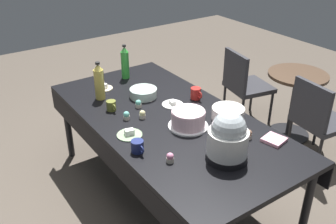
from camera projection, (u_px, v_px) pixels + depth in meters
ground at (168, 193)px, 3.32m from camera, size 9.00×9.00×0.00m
potluck_table at (168, 124)px, 2.99m from camera, size 2.20×1.10×0.75m
frosted_layer_cake at (188, 119)px, 2.81m from camera, size 0.30×0.30×0.13m
slow_cooker at (228, 138)px, 2.40m from camera, size 0.27×0.27×0.34m
glass_salad_bowl at (143, 93)px, 3.27m from camera, size 0.24×0.24×0.08m
ceramic_snack_bowl at (228, 113)px, 2.93m from camera, size 0.25×0.25×0.09m
dessert_plate_white at (173, 104)px, 3.15m from camera, size 0.18×0.18×0.04m
dessert_plate_cream at (104, 88)px, 3.43m from camera, size 0.15×0.15×0.05m
dessert_plate_sage at (130, 134)px, 2.72m from camera, size 0.18×0.18×0.05m
cupcake_cocoa at (138, 104)px, 3.10m from camera, size 0.05×0.05×0.07m
cupcake_lemon at (142, 115)px, 2.94m from camera, size 0.05×0.05×0.07m
cupcake_mint at (126, 116)px, 2.92m from camera, size 0.05×0.05×0.07m
cupcake_rose at (170, 158)px, 2.43m from camera, size 0.05×0.05×0.07m
cupcake_vanilla at (249, 134)px, 2.68m from camera, size 0.05×0.05×0.07m
soda_bottle_ginger_ale at (99, 82)px, 3.19m from camera, size 0.08×0.08×0.33m
soda_bottle_lime_soda at (125, 63)px, 3.59m from camera, size 0.08×0.08×0.33m
coffee_mug_olive at (111, 106)px, 3.05m from camera, size 0.12×0.08×0.08m
coffee_mug_red at (196, 93)px, 3.23m from camera, size 0.13×0.09×0.10m
coffee_mug_navy at (138, 146)px, 2.53m from camera, size 0.12×0.09×0.08m
paper_napkin_stack at (274, 140)px, 2.66m from camera, size 0.17×0.17×0.02m
maroon_chair_left at (244, 82)px, 4.20m from camera, size 0.52×0.52×0.85m
maroon_chair_right at (318, 117)px, 3.50m from camera, size 0.49×0.49×0.85m
round_cafe_table at (295, 93)px, 3.93m from camera, size 0.60×0.60×0.72m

